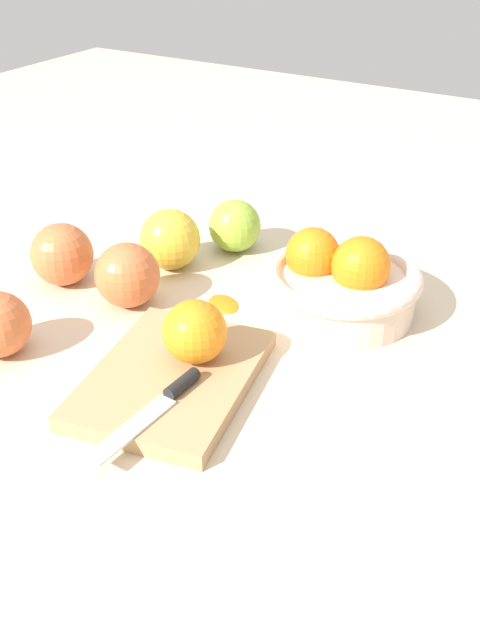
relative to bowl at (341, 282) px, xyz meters
name	(u,v)px	position (x,y,z in m)	size (l,w,h in m)	color
ground_plane	(204,320)	(0.11, -0.13, -0.04)	(2.40, 2.40, 0.00)	beige
bowl	(341,282)	(0.00, 0.00, 0.00)	(0.19, 0.19, 0.10)	beige
cutting_board	(172,378)	(0.24, -0.09, -0.03)	(0.22, 0.16, 0.02)	tan
orange_on_board	(195,332)	(0.20, -0.08, 0.01)	(0.07, 0.07, 0.07)	orange
knife	(162,402)	(0.29, -0.06, -0.02)	(0.16, 0.03, 0.01)	silver
apple_front_center	(127,275)	(0.12, -0.24, 0.00)	(0.08, 0.08, 0.08)	#CC6638
apple_front_left	(235,226)	(-0.08, -0.20, 0.00)	(0.08, 0.08, 0.08)	#8EB738
apple_front_left_2	(170,239)	(0.01, -0.25, 0.00)	(0.08, 0.08, 0.08)	gold
apple_front_center_2	(62,254)	(0.12, -0.35, 0.00)	(0.08, 0.08, 0.08)	#CC6638
citrus_peel	(222,301)	(0.06, -0.14, -0.04)	(0.05, 0.04, 0.01)	orange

